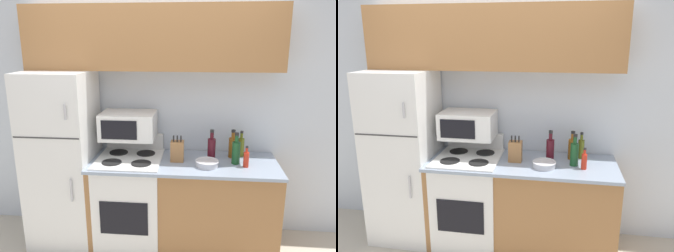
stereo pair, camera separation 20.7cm
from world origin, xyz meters
The scene contains 13 objects.
wall_back centered at (0.00, 0.67, 1.27)m, with size 8.00×0.05×2.55m.
lower_cabinets centered at (0.31, 0.32, 0.45)m, with size 1.78×0.67×0.89m.
refrigerator centered at (-0.89, 0.31, 0.87)m, with size 0.63×0.65×1.73m.
upper_cabinets centered at (0.00, 0.48, 2.03)m, with size 2.41×0.32×0.59m.
stove centered at (-0.21, 0.30, 0.47)m, with size 0.62×0.65×1.06m.
microwave centered at (-0.24, 0.43, 1.20)m, with size 0.53×0.37×0.26m.
knife_block centered at (0.25, 0.31, 0.99)m, with size 0.12×0.10×0.26m.
bowl centered at (0.53, 0.20, 0.92)m, with size 0.22×0.22×0.06m.
bottle_olive_oil centered at (0.87, 0.50, 0.99)m, with size 0.06×0.06×0.26m.
bottle_wine_green centered at (0.80, 0.29, 1.01)m, with size 0.08×0.08×0.30m.
bottle_whiskey centered at (0.78, 0.46, 1.00)m, with size 0.08×0.08×0.28m.
bottle_wine_red centered at (0.58, 0.37, 1.01)m, with size 0.08×0.08×0.30m.
bottle_hot_sauce centered at (0.88, 0.21, 0.97)m, with size 0.05×0.05×0.20m.
Camera 1 is at (0.44, -2.64, 2.02)m, focal length 35.00 mm.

